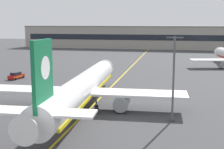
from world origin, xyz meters
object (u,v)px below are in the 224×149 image
(service_car_fourth, at_px, (16,76))
(safety_cone_by_nose_gear, at_px, (105,87))
(apron_lamp_post, at_px, (173,78))
(airliner_foreground, at_px, (82,88))

(service_car_fourth, relative_size, safety_cone_by_nose_gear, 8.02)
(apron_lamp_post, bearing_deg, airliner_foreground, 167.74)
(service_car_fourth, distance_m, safety_cone_by_nose_gear, 24.27)
(apron_lamp_post, height_order, safety_cone_by_nose_gear, apron_lamp_post)
(airliner_foreground, height_order, apron_lamp_post, airliner_foreground)
(apron_lamp_post, distance_m, safety_cone_by_nose_gear, 23.58)
(apron_lamp_post, bearing_deg, service_car_fourth, 146.68)
(apron_lamp_post, height_order, service_car_fourth, apron_lamp_post)
(airliner_foreground, relative_size, safety_cone_by_nose_gear, 75.49)
(airliner_foreground, xyz_separation_m, service_car_fourth, (-23.46, 21.49, -2.60))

